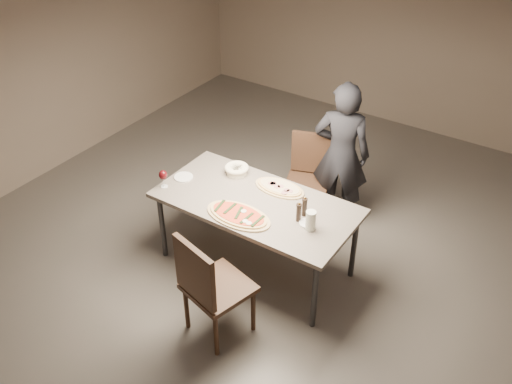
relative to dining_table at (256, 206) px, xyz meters
The scene contains 14 objects.
room 0.71m from the dining_table, ahead, with size 7.00×7.00×7.00m.
dining_table is the anchor object (origin of this frame).
zucchini_pizza 0.28m from the dining_table, 89.93° to the right, with size 0.61×0.34×0.05m.
ham_pizza 0.30m from the dining_table, 75.49° to the left, with size 0.49×0.27×0.04m.
bread_basket 0.50m from the dining_table, 145.68° to the left, with size 0.23×0.23×0.08m.
oil_dish 0.54m from the dining_table, ahead, with size 0.14×0.14×0.02m.
pepper_mill_left 0.48m from the dining_table, ahead, with size 0.05×0.05×0.19m.
pepper_mill_right 0.48m from the dining_table, ahead, with size 0.05×0.05×0.19m.
carafe 0.62m from the dining_table, ahead, with size 0.09×0.09×0.18m.
wine_glass 0.89m from the dining_table, 161.63° to the right, with size 0.08×0.08×0.18m.
side_plate 0.78m from the dining_table, behind, with size 0.18×0.18×0.01m.
chair_near 0.94m from the dining_table, 79.84° to the right, with size 0.58×0.58×1.01m.
chair_far 1.01m from the dining_table, 90.49° to the left, with size 0.55×0.55×0.92m.
diner 1.14m from the dining_table, 75.29° to the left, with size 0.57×0.37×1.55m, color black.
Camera 1 is at (2.27, -3.41, 3.70)m, focal length 40.00 mm.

